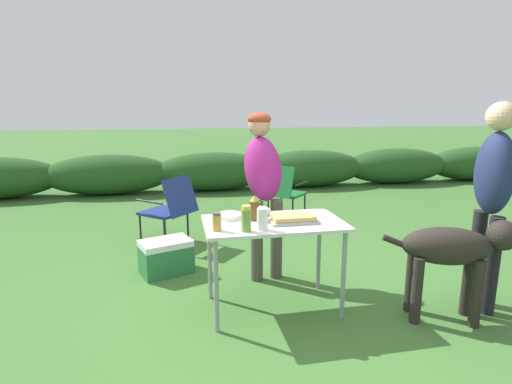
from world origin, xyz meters
name	(u,v)px	position (x,y,z in m)	size (l,w,h in m)	color
ground_plane	(273,307)	(0.00, 0.00, 0.00)	(60.00, 60.00, 0.00)	#3D6B2D
shrub_hedge	(214,171)	(0.00, 4.95, 0.38)	(14.40, 0.90, 0.76)	#234C1E
folding_table	(274,231)	(0.00, 0.00, 0.66)	(1.10, 0.64, 0.74)	silver
food_tray	(293,219)	(0.15, -0.04, 0.77)	(0.38, 0.22, 0.06)	#9E9EA3
plate_stack	(230,216)	(-0.33, 0.17, 0.76)	(0.21, 0.21, 0.04)	white
mixing_bowl	(259,211)	(-0.08, 0.19, 0.78)	(0.20, 0.20, 0.08)	silver
paper_cup_stack	(262,219)	(-0.13, -0.20, 0.82)	(0.08, 0.08, 0.16)	white
relish_jar	(246,219)	(-0.26, -0.21, 0.83)	(0.07, 0.07, 0.19)	olive
spice_jar	(217,222)	(-0.46, -0.15, 0.81)	(0.07, 0.07, 0.14)	#B2893D
beer_bottle	(254,209)	(-0.15, 0.06, 0.84)	(0.08, 0.08, 0.20)	brown
standing_person_in_olive_jacket	(263,176)	(0.07, 0.69, 0.99)	(0.41, 0.51, 1.58)	#4C473D
standing_person_in_gray_fleece	(493,187)	(1.67, -0.33, 1.01)	(0.27, 0.36, 1.67)	black
dog	(455,251)	(1.30, -0.45, 0.56)	(1.01, 0.49, 0.81)	#28231E
camp_chair_green_behind_table	(170,206)	(-0.83, 1.78, 0.47)	(0.75, 0.74, 0.83)	navy
camp_chair_near_hedge	(283,189)	(0.77, 2.50, 0.47)	(0.74, 0.75, 0.83)	#19602D
cooler_box	(166,257)	(-0.87, 0.91, 0.17)	(0.56, 0.46, 0.34)	#286B3D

